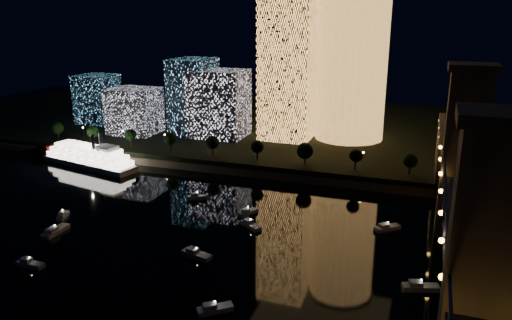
# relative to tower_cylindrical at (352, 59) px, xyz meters

# --- Properties ---
(ground) EXTENTS (520.00, 520.00, 0.00)m
(ground) POSITION_rel_tower_cylindrical_xyz_m (-19.26, -137.19, -42.54)
(ground) COLOR black
(ground) RESTS_ON ground
(far_bank) EXTENTS (420.00, 160.00, 5.00)m
(far_bank) POSITION_rel_tower_cylindrical_xyz_m (-19.26, 22.81, -40.04)
(far_bank) COLOR black
(far_bank) RESTS_ON ground
(seawall) EXTENTS (420.00, 6.00, 3.00)m
(seawall) POSITION_rel_tower_cylindrical_xyz_m (-19.26, -55.19, -41.04)
(seawall) COLOR #6B5E4C
(seawall) RESTS_ON ground
(tower_cylindrical) EXTENTS (34.00, 34.00, 74.84)m
(tower_cylindrical) POSITION_rel_tower_cylindrical_xyz_m (0.00, 0.00, 0.00)
(tower_cylindrical) COLOR #E79A49
(tower_cylindrical) RESTS_ON far_bank
(tower_rectangular) EXTENTS (23.50, 23.50, 74.76)m
(tower_rectangular) POSITION_rel_tower_cylindrical_xyz_m (-28.06, -8.74, -0.16)
(tower_rectangular) COLOR #E79A49
(tower_rectangular) RESTS_ON far_bank
(midrise_blocks) EXTENTS (97.08, 35.86, 36.54)m
(midrise_blocks) POSITION_rel_tower_cylindrical_xyz_m (-85.71, -16.11, -22.39)
(midrise_blocks) COLOR silver
(midrise_blocks) RESTS_ON far_bank
(truss_bridge) EXTENTS (13.00, 266.00, 50.00)m
(truss_bridge) POSITION_rel_tower_cylindrical_xyz_m (45.74, -133.46, -26.30)
(truss_bridge) COLOR navy
(truss_bridge) RESTS_ON ground
(riverboat) EXTENTS (51.39, 20.41, 15.19)m
(riverboat) POSITION_rel_tower_cylindrical_xyz_m (-101.34, -65.73, -38.65)
(riverboat) COLOR silver
(riverboat) RESTS_ON ground
(motorboats) EXTENTS (116.21, 83.73, 2.78)m
(motorboats) POSITION_rel_tower_cylindrical_xyz_m (-23.20, -120.61, -41.73)
(motorboats) COLOR silver
(motorboats) RESTS_ON ground
(esplanade_trees) EXTENTS (165.66, 6.64, 8.82)m
(esplanade_trees) POSITION_rel_tower_cylindrical_xyz_m (-49.55, -49.19, -32.08)
(esplanade_trees) COLOR black
(esplanade_trees) RESTS_ON far_bank
(street_lamps) EXTENTS (132.70, 0.70, 5.65)m
(street_lamps) POSITION_rel_tower_cylindrical_xyz_m (-53.26, -43.19, -33.52)
(street_lamps) COLOR black
(street_lamps) RESTS_ON far_bank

